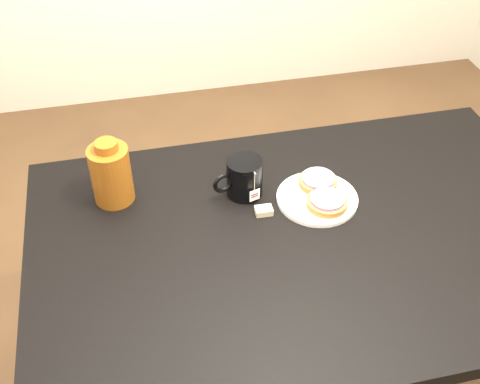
# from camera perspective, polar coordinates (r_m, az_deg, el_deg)

# --- Properties ---
(table) EXTENTS (1.40, 0.90, 0.75)m
(table) POSITION_cam_1_polar(r_m,az_deg,el_deg) (1.59, 6.24, -6.14)
(table) COLOR black
(table) RESTS_ON ground_plane
(plate) EXTENTS (0.22, 0.22, 0.02)m
(plate) POSITION_cam_1_polar(r_m,az_deg,el_deg) (1.62, 7.33, -0.56)
(plate) COLOR white
(plate) RESTS_ON table
(bagel_back) EXTENTS (0.14, 0.14, 0.03)m
(bagel_back) POSITION_cam_1_polar(r_m,az_deg,el_deg) (1.65, 7.42, 1.05)
(bagel_back) COLOR brown
(bagel_back) RESTS_ON plate
(bagel_front) EXTENTS (0.14, 0.14, 0.03)m
(bagel_front) POSITION_cam_1_polar(r_m,az_deg,el_deg) (1.59, 8.25, -0.94)
(bagel_front) COLOR brown
(bagel_front) RESTS_ON plate
(mug) EXTENTS (0.15, 0.12, 0.11)m
(mug) POSITION_cam_1_polar(r_m,az_deg,el_deg) (1.60, 0.36, 1.40)
(mug) COLOR black
(mug) RESTS_ON table
(teabag_pouch) EXTENTS (0.05, 0.03, 0.02)m
(teabag_pouch) POSITION_cam_1_polar(r_m,az_deg,el_deg) (1.57, 2.27, -1.78)
(teabag_pouch) COLOR #C6B793
(teabag_pouch) RESTS_ON table
(bagel_package) EXTENTS (0.11, 0.11, 0.18)m
(bagel_package) POSITION_cam_1_polar(r_m,az_deg,el_deg) (1.60, -12.13, 1.72)
(bagel_package) COLOR #5F2D0C
(bagel_package) RESTS_ON table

